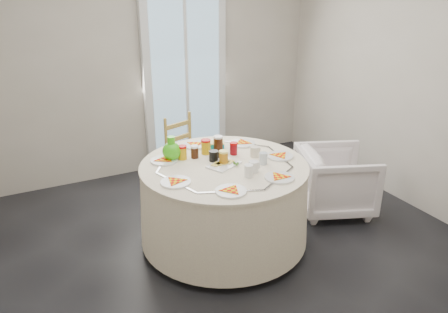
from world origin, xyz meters
name	(u,v)px	position (x,y,z in m)	size (l,w,h in m)	color
floor	(234,253)	(0.00, 0.00, 0.00)	(4.00, 4.00, 0.00)	black
wall_back	(149,59)	(0.00, 2.00, 1.30)	(4.00, 0.02, 2.60)	#BCB5A3
wall_right	(427,76)	(2.00, 0.00, 1.30)	(0.02, 4.00, 2.60)	#BCB5A3
glass_door	(185,79)	(0.40, 1.95, 1.05)	(1.00, 0.08, 2.10)	silver
table	(224,203)	(0.01, 0.19, 0.38)	(1.40, 1.40, 0.71)	#FEF7C6
wooden_chair	(188,152)	(0.10, 1.19, 0.47)	(0.38, 0.36, 0.84)	#BA9742
armchair	(336,173)	(1.23, 0.21, 0.39)	(0.67, 0.63, 0.69)	white
place_settings	(224,160)	(0.01, 0.19, 0.77)	(1.22, 1.22, 0.02)	silver
jar_cluster	(207,147)	(-0.05, 0.40, 0.82)	(0.49, 0.24, 0.14)	#A74312
butter_tub	(216,142)	(0.11, 0.55, 0.79)	(0.14, 0.10, 0.06)	#0991A5
green_pitcher	(171,144)	(-0.34, 0.47, 0.87)	(0.15, 0.15, 0.20)	#3DC314
cheese_platter	(224,161)	(-0.01, 0.17, 0.77)	(0.27, 0.17, 0.03)	silver
mugs_glasses	(240,153)	(0.14, 0.18, 0.81)	(0.59, 0.59, 0.11)	gray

